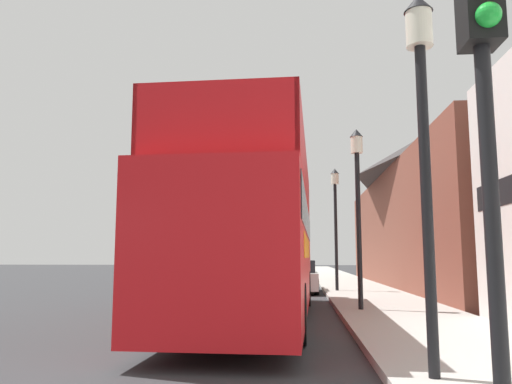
% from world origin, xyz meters
% --- Properties ---
extents(ground_plane, '(144.00, 144.00, 0.00)m').
position_xyz_m(ground_plane, '(0.00, 21.00, 0.00)').
color(ground_plane, '#333335').
extents(sidewalk, '(3.13, 108.00, 0.14)m').
position_xyz_m(sidewalk, '(6.80, 18.00, 0.07)').
color(sidewalk, '#ADAAA3').
rests_on(sidewalk, ground_plane).
extents(brick_terrace_rear, '(6.00, 24.18, 8.06)m').
position_xyz_m(brick_terrace_rear, '(11.36, 22.66, 4.03)').
color(brick_terrace_rear, brown).
rests_on(brick_terrace_rear, ground_plane).
extents(tour_bus, '(2.80, 11.51, 4.03)m').
position_xyz_m(tour_bus, '(3.23, 9.66, 1.84)').
color(tour_bus, red).
rests_on(tour_bus, ground_plane).
extents(parked_car_ahead_of_bus, '(1.87, 3.95, 1.36)m').
position_xyz_m(parked_car_ahead_of_bus, '(4.09, 18.80, 0.64)').
color(parked_car_ahead_of_bus, silver).
rests_on(parked_car_ahead_of_bus, ground_plane).
extents(traffic_signal, '(0.28, 0.42, 3.82)m').
position_xyz_m(traffic_signal, '(5.68, 1.21, 2.94)').
color(traffic_signal, black).
rests_on(traffic_signal, sidewalk).
extents(lamp_post_nearest, '(0.35, 0.35, 4.58)m').
position_xyz_m(lamp_post_nearest, '(5.76, 3.40, 3.31)').
color(lamp_post_nearest, black).
rests_on(lamp_post_nearest, sidewalk).
extents(lamp_post_second, '(0.35, 0.35, 4.82)m').
position_xyz_m(lamp_post_second, '(5.84, 10.88, 3.45)').
color(lamp_post_second, black).
rests_on(lamp_post_second, sidewalk).
extents(lamp_post_third, '(0.35, 0.35, 5.06)m').
position_xyz_m(lamp_post_third, '(5.77, 18.36, 3.60)').
color(lamp_post_third, black).
rests_on(lamp_post_third, sidewalk).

